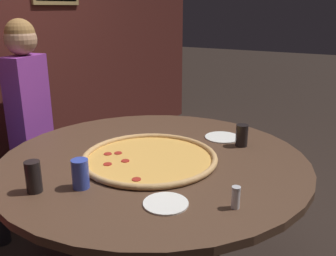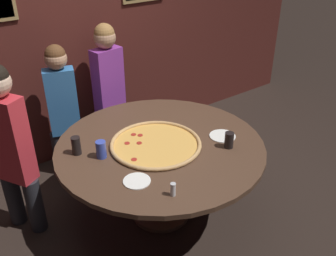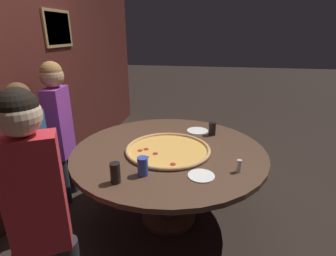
# 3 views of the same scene
# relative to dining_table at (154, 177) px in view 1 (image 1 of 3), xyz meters

# --- Properties ---
(dining_table) EXTENTS (1.70, 1.70, 0.74)m
(dining_table) POSITION_rel_dining_table_xyz_m (0.00, 0.00, 0.00)
(dining_table) COLOR #4C3323
(dining_table) RESTS_ON ground_plane
(giant_pizza) EXTENTS (0.74, 0.74, 0.03)m
(giant_pizza) POSITION_rel_dining_table_xyz_m (-0.04, 0.00, 0.13)
(giant_pizza) COLOR #E5A84C
(giant_pizza) RESTS_ON dining_table
(drink_cup_centre_back) EXTENTS (0.08, 0.08, 0.14)m
(drink_cup_centre_back) POSITION_rel_dining_table_xyz_m (-0.47, 0.11, 0.19)
(drink_cup_centre_back) COLOR #384CB7
(drink_cup_centre_back) RESTS_ON dining_table
(drink_cup_near_right) EXTENTS (0.07, 0.07, 0.15)m
(drink_cup_near_right) POSITION_rel_dining_table_xyz_m (-0.60, 0.27, 0.19)
(drink_cup_near_right) COLOR black
(drink_cup_near_right) RESTS_ON dining_table
(drink_cup_near_left) EXTENTS (0.07, 0.07, 0.13)m
(drink_cup_near_left) POSITION_rel_dining_table_xyz_m (0.41, -0.37, 0.18)
(drink_cup_near_left) COLOR black
(drink_cup_near_left) RESTS_ON dining_table
(white_plate_right_side) EXTENTS (0.19, 0.19, 0.01)m
(white_plate_right_side) POSITION_rel_dining_table_xyz_m (-0.42, -0.31, 0.12)
(white_plate_right_side) COLOR white
(white_plate_right_side) RESTS_ON dining_table
(white_plate_far_back) EXTENTS (0.22, 0.22, 0.01)m
(white_plate_far_back) POSITION_rel_dining_table_xyz_m (0.49, -0.22, 0.12)
(white_plate_far_back) COLOR white
(white_plate_far_back) RESTS_ON dining_table
(condiment_shaker) EXTENTS (0.04, 0.04, 0.10)m
(condiment_shaker) POSITION_rel_dining_table_xyz_m (-0.31, -0.58, 0.17)
(condiment_shaker) COLOR silver
(condiment_shaker) RESTS_ON dining_table
(diner_side_left) EXTENTS (0.38, 0.22, 1.46)m
(diner_side_left) POSITION_rel_dining_table_xyz_m (0.16, 1.15, 0.21)
(diner_side_left) COLOR #232328
(diner_side_left) RESTS_ON ground_plane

